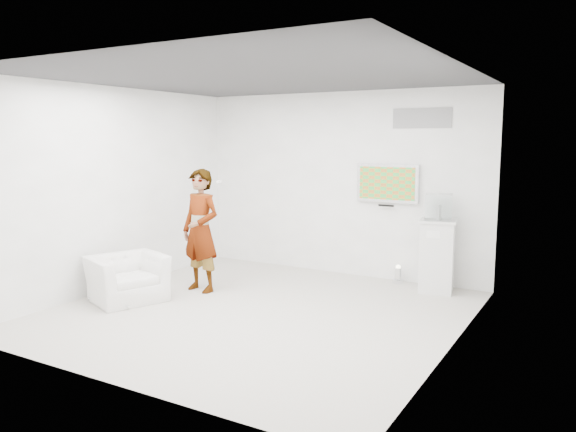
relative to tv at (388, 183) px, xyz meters
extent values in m
cube|color=#B6AFA7|center=(-0.85, -2.45, -1.55)|extent=(5.00, 5.00, 0.01)
cube|color=#313033|center=(-0.85, -2.45, 1.45)|extent=(5.00, 5.00, 0.01)
cube|color=white|center=(-0.85, 0.05, -0.05)|extent=(5.00, 0.01, 3.00)
cube|color=white|center=(-0.85, -4.95, -0.05)|extent=(5.00, 0.01, 3.00)
cube|color=white|center=(-3.35, -2.45, -0.05)|extent=(0.01, 5.00, 3.00)
cube|color=white|center=(1.65, -2.45, -0.05)|extent=(0.01, 5.00, 3.00)
cube|color=#BCBCC1|center=(0.00, 0.00, 0.00)|extent=(1.00, 0.08, 0.60)
cube|color=gray|center=(0.50, 0.04, 1.00)|extent=(0.90, 0.02, 0.30)
imported|color=white|center=(-2.14, -1.99, -0.65)|extent=(0.71, 0.51, 1.81)
imported|color=white|center=(-2.73, -2.91, -1.23)|extent=(1.15, 1.22, 0.63)
cube|color=silver|center=(0.90, -0.30, -1.01)|extent=(0.61, 0.61, 1.07)
cylinder|color=white|center=(0.25, -0.11, -1.41)|extent=(0.23, 0.23, 0.27)
cube|color=silver|center=(0.90, -0.30, -0.29)|extent=(0.45, 0.45, 0.37)
cube|color=silver|center=(0.90, -0.30, -0.36)|extent=(0.06, 0.16, 0.22)
cube|color=silver|center=(-1.88, -1.87, 0.08)|extent=(0.06, 0.13, 0.03)
camera|label=1|loc=(3.02, -8.40, 0.70)|focal=35.00mm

